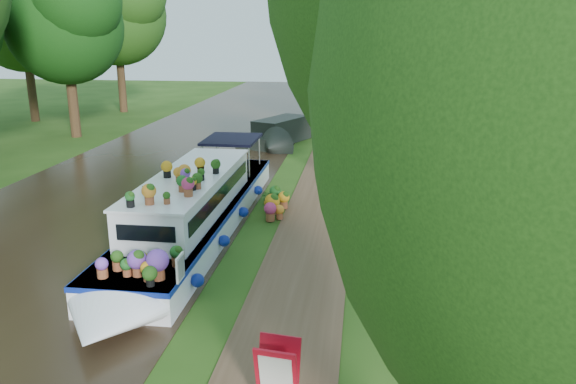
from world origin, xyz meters
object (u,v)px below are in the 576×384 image
Objects in this scene: sandwich_board at (278,377)px; pedestrian_dark at (348,103)px; plant_boat at (192,209)px; pedestrian_pink at (352,116)px; second_boat at (281,133)px.

sandwich_board is 0.65× the size of pedestrian_dark.
plant_boat is 12.32× the size of sandwich_board.
pedestrian_pink is 0.89× the size of pedestrian_dark.
pedestrian_pink is (3.66, 5.07, 0.25)m from second_boat.
pedestrian_pink reaches higher than sandwich_board.
plant_boat is 1.88× the size of second_boat.
second_boat is at bearing 88.06° from plant_boat.
plant_boat is at bearing -85.18° from pedestrian_dark.
pedestrian_pink is at bearing 78.55° from second_boat.
pedestrian_dark is (-0.44, 5.12, 0.10)m from pedestrian_pink.
plant_boat reaches higher than sandwich_board.
sandwich_board is at bearing -63.59° from plant_boat.
sandwich_board is at bearing -83.71° from pedestrian_pink.
pedestrian_dark is (3.21, 10.19, 0.34)m from second_boat.
sandwich_board is 26.88m from pedestrian_pink.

